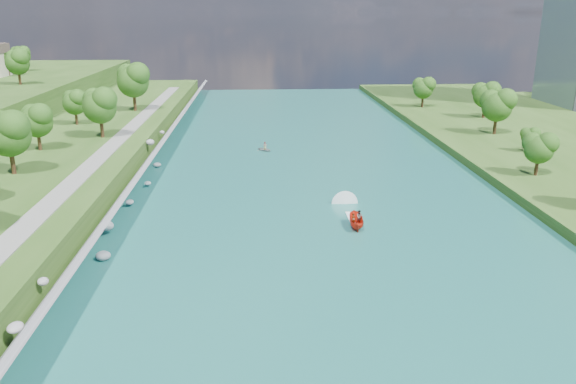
{
  "coord_description": "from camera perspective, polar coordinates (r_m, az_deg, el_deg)",
  "views": [
    {
      "loc": [
        -7.97,
        -52.23,
        25.07
      ],
      "look_at": [
        -3.96,
        18.06,
        2.5
      ],
      "focal_mm": 35.0,
      "sensor_mm": 36.0,
      "label": 1
    }
  ],
  "objects": [
    {
      "name": "ground",
      "position": [
        58.48,
        4.93,
        -7.68
      ],
      "size": [
        260.0,
        260.0,
        0.0
      ],
      "primitive_type": "plane",
      "color": "#2D5119",
      "rests_on": "ground"
    },
    {
      "name": "motorboat",
      "position": [
        69.98,
        6.76,
        -2.62
      ],
      "size": [
        3.6,
        19.02,
        2.0
      ],
      "rotation": [
        0.0,
        0.0,
        3.09
      ],
      "color": "red",
      "rests_on": "river_water"
    },
    {
      "name": "riprap_bank",
      "position": [
        77.67,
        -16.42,
        -0.41
      ],
      "size": [
        4.0,
        236.0,
        4.16
      ],
      "color": "slate",
      "rests_on": "ground"
    },
    {
      "name": "river_water",
      "position": [
        76.86,
        2.86,
        -1.25
      ],
      "size": [
        55.0,
        240.0,
        0.1
      ],
      "primitive_type": "cube",
      "color": "#185C4D",
      "rests_on": "ground"
    },
    {
      "name": "riverside_path",
      "position": [
        79.26,
        -21.16,
        0.79
      ],
      "size": [
        3.0,
        200.0,
        0.1
      ],
      "primitive_type": "cube",
      "color": "gray",
      "rests_on": "berm_west"
    },
    {
      "name": "trees_east",
      "position": [
        95.05,
        26.34,
        4.56
      ],
      "size": [
        16.27,
        139.19,
        11.13
      ],
      "color": "#204813",
      "rests_on": "berm_east"
    },
    {
      "name": "raft",
      "position": [
        106.48,
        -2.35,
        4.41
      ],
      "size": [
        3.64,
        3.7,
        1.7
      ],
      "rotation": [
        0.0,
        0.0,
        0.74
      ],
      "color": "gray",
      "rests_on": "river_water"
    }
  ]
}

